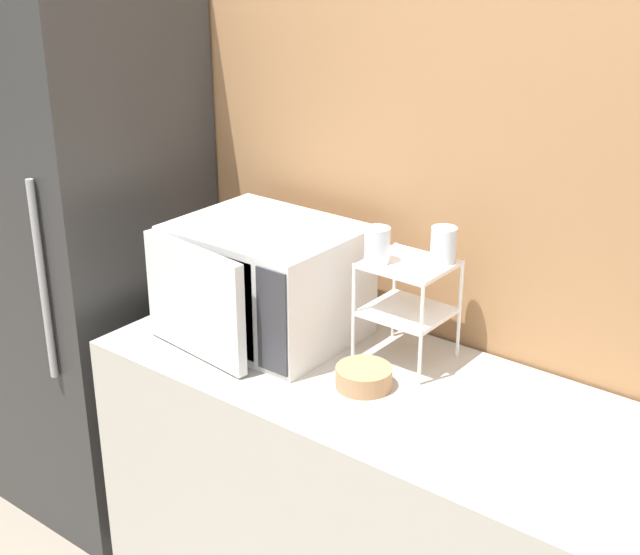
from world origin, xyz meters
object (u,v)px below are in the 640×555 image
at_px(bowl, 364,377).
at_px(dish_rack, 408,291).
at_px(microwave, 263,282).
at_px(glass_back_right, 444,245).
at_px(glass_front_left, 377,245).
at_px(refrigerator, 93,265).

bearing_deg(bowl, dish_rack, 89.85).
xyz_separation_m(microwave, glass_back_right, (0.48, 0.18, 0.17)).
xyz_separation_m(dish_rack, glass_back_right, (0.07, 0.06, 0.13)).
bearing_deg(glass_front_left, bowl, -64.93).
bearing_deg(microwave, dish_rack, 16.27).
distance_m(dish_rack, glass_back_right, 0.16).
height_order(glass_back_right, refrigerator, refrigerator).
bearing_deg(refrigerator, microwave, 1.13).
distance_m(dish_rack, glass_front_left, 0.16).
height_order(dish_rack, bowl, dish_rack).
height_order(glass_front_left, bowl, glass_front_left).
distance_m(microwave, dish_rack, 0.44).
xyz_separation_m(glass_front_left, bowl, (0.07, -0.15, -0.31)).
bearing_deg(dish_rack, refrigerator, -173.41).
height_order(glass_front_left, glass_back_right, same).
relative_size(glass_front_left, glass_back_right, 1.00).
xyz_separation_m(dish_rack, refrigerator, (-1.18, -0.14, -0.18)).
xyz_separation_m(microwave, dish_rack, (0.42, 0.12, 0.04)).
bearing_deg(glass_back_right, dish_rack, -139.53).
bearing_deg(glass_front_left, refrigerator, -175.63).
relative_size(microwave, refrigerator, 0.28).
height_order(microwave, glass_back_right, glass_back_right).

